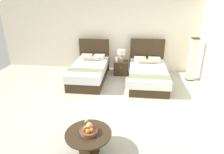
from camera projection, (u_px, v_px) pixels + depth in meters
The scene contains 11 objects.
ground_plane at pixel (113, 105), 5.48m from camera, with size 9.45×9.38×0.02m, color #B5B5A4.
wall_back at pixel (121, 36), 7.62m from camera, with size 9.45×0.12×2.66m, color beige.
bed_near_window at pixel (89, 71), 6.94m from camera, with size 1.15×2.12×1.24m.
bed_near_corner at pixel (148, 74), 6.75m from camera, with size 1.25×2.22×1.29m.
nightstand at pixel (121, 68), 7.46m from camera, with size 0.51×0.47×0.51m.
table_lamp at pixel (121, 54), 7.28m from camera, with size 0.28×0.28×0.42m.
vase at pixel (117, 59), 7.31m from camera, with size 0.10×0.10×0.18m.
coffee_table at pixel (89, 137), 3.74m from camera, with size 0.87×0.87×0.43m.
fruit_bowl at pixel (89, 130), 3.68m from camera, with size 0.33×0.33×0.18m.
loose_apple at pixel (86, 121), 3.97m from camera, with size 0.08×0.08×0.08m.
floor_lamp_corner at pixel (192, 60), 6.80m from camera, with size 0.25×0.25×1.48m.
Camera 1 is at (0.50, -4.74, 2.81)m, focal length 32.09 mm.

